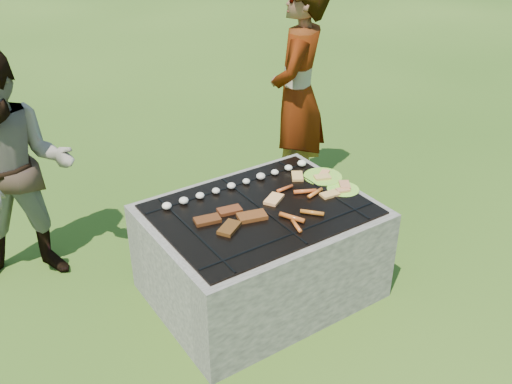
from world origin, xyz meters
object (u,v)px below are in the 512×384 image
(fire_pit, at_px, (261,254))
(bystander, at_px, (14,173))
(cook, at_px, (298,96))
(plate_near, at_px, (343,189))
(plate_far, at_px, (323,177))

(fire_pit, xyz_separation_m, bystander, (-1.14, 0.98, 0.47))
(cook, bearing_deg, bystander, -42.71)
(fire_pit, bearing_deg, plate_near, -9.07)
(plate_far, bearing_deg, bystander, 152.87)
(plate_far, height_order, bystander, bystander)
(plate_near, bearing_deg, bystander, 147.93)
(bystander, bearing_deg, fire_pit, -21.19)
(plate_far, bearing_deg, cook, 64.18)
(bystander, bearing_deg, cook, 16.34)
(plate_near, distance_m, cook, 1.05)
(fire_pit, height_order, plate_far, plate_far)
(plate_near, relative_size, cook, 0.16)
(fire_pit, bearing_deg, bystander, 139.38)
(plate_far, relative_size, bystander, 0.21)
(plate_far, distance_m, cook, 0.88)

